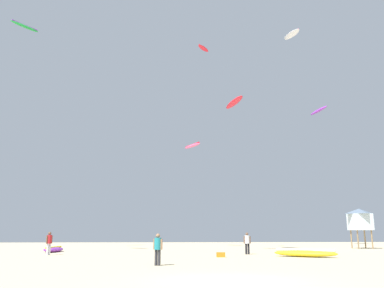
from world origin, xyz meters
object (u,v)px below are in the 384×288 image
(kite_aloft_6, at_px, (319,111))
(kite_aloft_7, at_px, (192,146))
(kite_grounded_mid, at_px, (54,249))
(kite_aloft_2, at_px, (203,48))
(lifeguard_tower, at_px, (360,219))
(kite_aloft_4, at_px, (234,102))
(person_midground, at_px, (247,242))
(person_left, at_px, (49,241))
(kite_aloft_0, at_px, (25,26))
(cooler_box, at_px, (221,255))
(person_foreground, at_px, (158,247))
(kite_grounded_near, at_px, (305,253))
(kite_aloft_5, at_px, (292,34))

(kite_aloft_6, bearing_deg, kite_aloft_7, -165.90)
(kite_grounded_mid, height_order, kite_aloft_2, kite_aloft_2)
(lifeguard_tower, bearing_deg, kite_grounded_mid, -168.79)
(kite_aloft_4, xyz_separation_m, kite_aloft_6, (14.92, 15.66, 4.33))
(person_midground, distance_m, kite_aloft_6, 32.27)
(kite_grounded_mid, xyz_separation_m, kite_aloft_4, (16.21, 1.83, 14.15))
(person_midground, xyz_separation_m, kite_aloft_6, (15.31, 22.18, 17.75))
(person_left, relative_size, kite_aloft_0, 0.53)
(person_midground, bearing_deg, lifeguard_tower, -51.23)
(person_midground, height_order, cooler_box, person_midground)
(person_foreground, distance_m, cooler_box, 8.13)
(lifeguard_tower, bearing_deg, kite_aloft_4, -163.41)
(person_left, xyz_separation_m, kite_grounded_near, (18.12, -3.63, -0.73))
(person_midground, xyz_separation_m, kite_grounded_near, (3.20, -3.77, -0.70))
(kite_grounded_near, distance_m, cooler_box, 5.76)
(lifeguard_tower, relative_size, kite_aloft_0, 1.31)
(kite_grounded_near, distance_m, kite_aloft_7, 25.28)
(kite_grounded_near, distance_m, kite_aloft_4, 17.69)
(kite_aloft_2, bearing_deg, cooler_box, -90.77)
(person_foreground, bearing_deg, kite_aloft_2, 15.75)
(kite_aloft_2, bearing_deg, kite_aloft_7, 94.85)
(kite_aloft_4, bearing_deg, kite_aloft_7, 107.42)
(cooler_box, relative_size, kite_aloft_7, 0.16)
(kite_aloft_0, relative_size, kite_aloft_7, 0.90)
(person_midground, distance_m, lifeguard_tower, 17.97)
(person_foreground, distance_m, person_midground, 12.53)
(person_left, distance_m, kite_aloft_4, 21.40)
(person_left, relative_size, kite_aloft_5, 0.53)
(cooler_box, height_order, kite_aloft_7, kite_aloft_7)
(kite_aloft_0, bearing_deg, person_foreground, -54.56)
(kite_grounded_mid, xyz_separation_m, cooler_box, (13.26, -8.33, -0.06))
(kite_aloft_4, bearing_deg, lifeguard_tower, 16.59)
(kite_aloft_5, bearing_deg, kite_aloft_0, -172.60)
(person_foreground, distance_m, kite_grounded_near, 12.03)
(person_foreground, height_order, kite_grounded_mid, person_foreground)
(person_midground, xyz_separation_m, kite_grounded_mid, (-15.82, 4.69, -0.73))
(kite_grounded_near, distance_m, kite_aloft_0, 39.46)
(person_foreground, xyz_separation_m, kite_grounded_mid, (-9.15, 15.30, -0.69))
(kite_aloft_0, distance_m, kite_aloft_7, 24.23)
(kite_aloft_0, bearing_deg, person_midground, -28.13)
(person_foreground, distance_m, kite_aloft_7, 30.59)
(person_left, distance_m, kite_aloft_0, 28.26)
(cooler_box, bearing_deg, kite_grounded_near, -1.28)
(kite_aloft_0, height_order, kite_aloft_6, kite_aloft_0)
(kite_grounded_mid, xyz_separation_m, kite_aloft_6, (31.13, 17.49, 18.48))
(kite_aloft_7, bearing_deg, person_midground, -80.08)
(person_foreground, bearing_deg, lifeguard_tower, -16.78)
(kite_grounded_mid, height_order, kite_aloft_0, kite_aloft_0)
(cooler_box, relative_size, kite_aloft_2, 0.28)
(kite_grounded_mid, relative_size, kite_aloft_4, 0.95)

